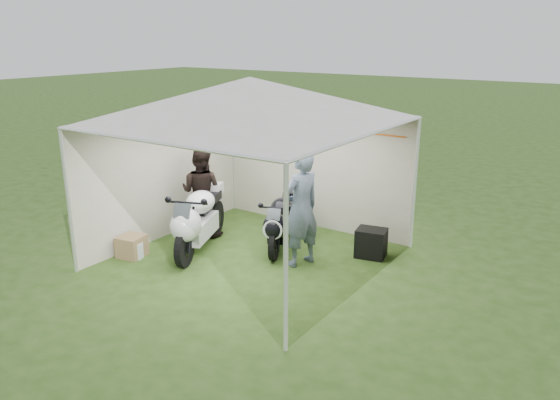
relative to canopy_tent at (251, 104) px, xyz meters
The scene contains 10 objects.
ground 2.58m from the canopy_tent, 89.22° to the right, with size 80.00×80.00×0.00m, color #274213.
canopy_tent is the anchor object (origin of this frame).
motorcycle_white 2.22m from the canopy_tent, 162.11° to the right, with size 1.09×2.06×1.07m.
motorcycle_black 2.17m from the canopy_tent, 78.86° to the left, with size 0.93×1.73×0.90m.
paddock_stand 2.83m from the canopy_tent, 98.05° to the left, with size 0.33×0.21×0.25m, color #093FC0.
person_dark_jacket 2.31m from the canopy_tent, 165.77° to the left, with size 0.81×0.63×1.66m, color black.
person_blue_jacket 1.81m from the canopy_tent, 16.88° to the left, with size 0.70×0.46×1.92m, color slate.
equipment_box 3.06m from the canopy_tent, 36.01° to the left, with size 0.49×0.39×0.49m, color black.
crate_0 3.19m from the canopy_tent, 148.02° to the right, with size 0.41×0.32×0.27m, color silver.
crate_1 3.16m from the canopy_tent, 147.74° to the right, with size 0.41×0.41×0.36m, color olive.
Camera 1 is at (5.17, -6.77, 3.62)m, focal length 35.00 mm.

